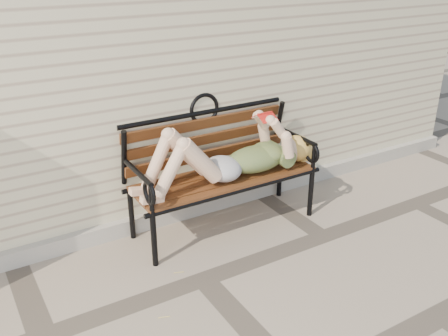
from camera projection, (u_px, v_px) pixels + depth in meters
ground at (204, 279)px, 3.98m from camera, size 80.00×80.00×0.00m
house_wall at (76, 35)px, 5.72m from camera, size 8.00×4.00×3.00m
foundation_strip at (154, 219)px, 4.71m from camera, size 8.00×0.10×0.15m
garden_bench at (218, 156)px, 4.56m from camera, size 1.87×0.74×1.21m
reading_woman at (228, 157)px, 4.43m from camera, size 1.76×0.40×0.56m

